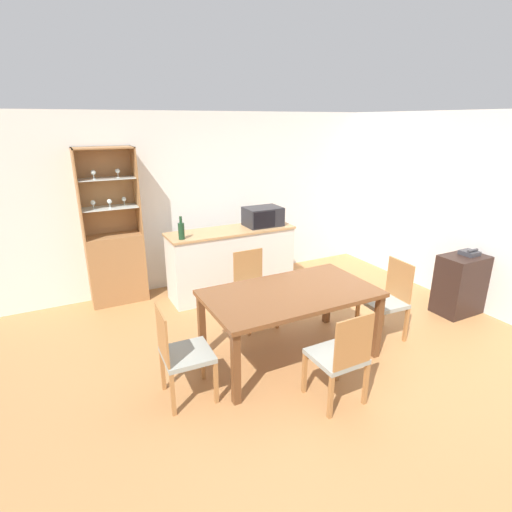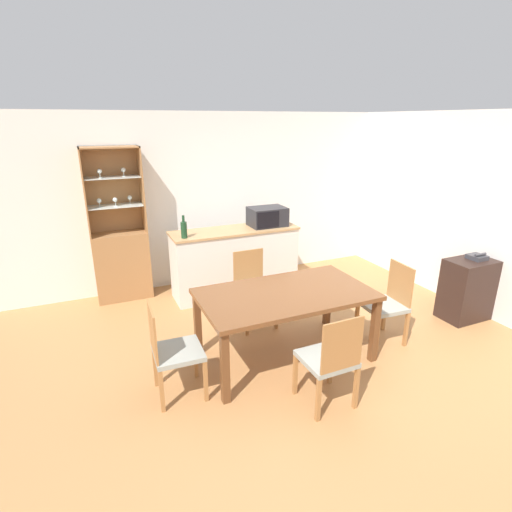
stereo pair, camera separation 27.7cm
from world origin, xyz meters
The scene contains 14 objects.
ground_plane centered at (0.00, 0.00, 0.00)m, with size 18.00×18.00×0.00m, color #B27A47.
wall_back centered at (0.00, 2.63, 1.27)m, with size 6.80×0.06×2.55m.
wall_right centered at (2.58, 0.30, 1.27)m, with size 0.06×4.60×2.55m.
kitchen_counter centered at (-0.15, 1.94, 0.48)m, with size 1.82×0.55×0.96m.
display_cabinet centered at (-1.67, 2.43, 0.63)m, with size 0.74×0.37×2.11m.
dining_table centered at (-0.28, 0.13, 0.68)m, with size 1.77×0.99×0.76m.
dining_chair_side_right_near centered at (0.94, -0.03, 0.46)m, with size 0.46×0.46×0.92m.
dining_chair_head_near centered at (-0.28, -0.70, 0.46)m, with size 0.43×0.43×0.92m.
dining_chair_head_far centered at (-0.28, 0.96, 0.46)m, with size 0.43×0.43×0.92m.
dining_chair_side_left_near centered at (-1.50, -0.02, 0.46)m, with size 0.45×0.45×0.92m.
microwave centered at (0.37, 1.94, 1.10)m, with size 0.52×0.38×0.27m.
wine_bottle centered at (-0.90, 1.80, 1.08)m, with size 0.08×0.08×0.30m.
side_cabinet centered at (2.25, 0.00, 0.39)m, with size 0.59×0.40×0.79m.
telephone centered at (2.34, 0.00, 0.82)m, with size 0.19×0.19×0.09m.
Camera 1 is at (-2.31, -3.05, 2.43)m, focal length 28.00 mm.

